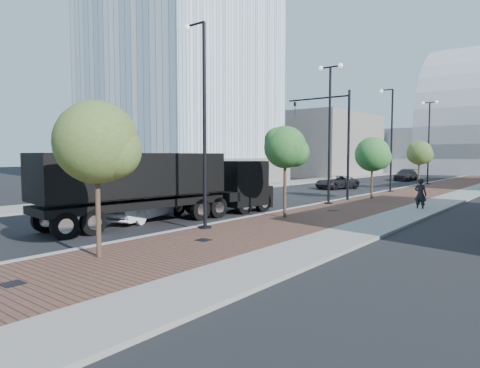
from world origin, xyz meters
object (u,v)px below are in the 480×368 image
Objects in this scene: dark_car_mid at (337,182)px; white_sedan at (144,203)px; dump_truck at (195,190)px; pedestrian at (420,194)px.

white_sedan is at bearing -70.39° from dark_car_mid.
dark_car_mid is (-2.41, 22.34, -0.81)m from dump_truck.
dump_truck is 2.61× the size of white_sedan.
white_sedan is 1.10× the size of dark_car_mid.
dump_truck reaches higher than white_sedan.
dump_truck is 13.67m from pedestrian.
dark_car_mid is 16.33m from pedestrian.
white_sedan is 16.33m from pedestrian.
dark_car_mid is 2.38× the size of pedestrian.
pedestrian is (8.79, 10.45, -0.47)m from dump_truck.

